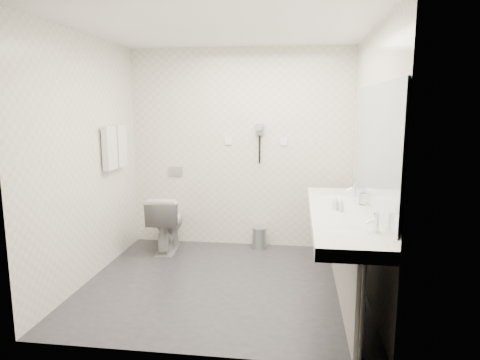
# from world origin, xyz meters

# --- Properties ---
(floor) EXTENTS (2.80, 2.80, 0.00)m
(floor) POSITION_xyz_m (0.00, 0.00, 0.00)
(floor) COLOR #2B2B30
(floor) RESTS_ON ground
(ceiling) EXTENTS (2.80, 2.80, 0.00)m
(ceiling) POSITION_xyz_m (0.00, 0.00, 2.50)
(ceiling) COLOR white
(ceiling) RESTS_ON wall_back
(wall_back) EXTENTS (2.80, 0.00, 2.80)m
(wall_back) POSITION_xyz_m (0.00, 1.30, 1.25)
(wall_back) COLOR silver
(wall_back) RESTS_ON floor
(wall_front) EXTENTS (2.80, 0.00, 2.80)m
(wall_front) POSITION_xyz_m (0.00, -1.30, 1.25)
(wall_front) COLOR silver
(wall_front) RESTS_ON floor
(wall_left) EXTENTS (0.00, 2.60, 2.60)m
(wall_left) POSITION_xyz_m (-1.40, 0.00, 1.25)
(wall_left) COLOR silver
(wall_left) RESTS_ON floor
(wall_right) EXTENTS (0.00, 2.60, 2.60)m
(wall_right) POSITION_xyz_m (1.40, 0.00, 1.25)
(wall_right) COLOR silver
(wall_right) RESTS_ON floor
(vanity_counter) EXTENTS (0.55, 2.20, 0.10)m
(vanity_counter) POSITION_xyz_m (1.12, -0.20, 0.80)
(vanity_counter) COLOR white
(vanity_counter) RESTS_ON floor
(vanity_panel) EXTENTS (0.03, 2.15, 0.75)m
(vanity_panel) POSITION_xyz_m (1.15, -0.20, 0.38)
(vanity_panel) COLOR gray
(vanity_panel) RESTS_ON floor
(vanity_post_near) EXTENTS (0.06, 0.06, 0.75)m
(vanity_post_near) POSITION_xyz_m (1.18, -1.24, 0.38)
(vanity_post_near) COLOR silver
(vanity_post_near) RESTS_ON floor
(vanity_post_far) EXTENTS (0.06, 0.06, 0.75)m
(vanity_post_far) POSITION_xyz_m (1.18, 0.84, 0.38)
(vanity_post_far) COLOR silver
(vanity_post_far) RESTS_ON floor
(mirror) EXTENTS (0.02, 2.20, 1.05)m
(mirror) POSITION_xyz_m (1.39, -0.20, 1.45)
(mirror) COLOR #B2BCC6
(mirror) RESTS_ON wall_right
(basin_near) EXTENTS (0.40, 0.31, 0.05)m
(basin_near) POSITION_xyz_m (1.12, -0.85, 0.83)
(basin_near) COLOR white
(basin_near) RESTS_ON vanity_counter
(basin_far) EXTENTS (0.40, 0.31, 0.05)m
(basin_far) POSITION_xyz_m (1.12, 0.45, 0.83)
(basin_far) COLOR white
(basin_far) RESTS_ON vanity_counter
(faucet_near) EXTENTS (0.04, 0.04, 0.15)m
(faucet_near) POSITION_xyz_m (1.32, -0.85, 0.92)
(faucet_near) COLOR silver
(faucet_near) RESTS_ON vanity_counter
(faucet_far) EXTENTS (0.04, 0.04, 0.15)m
(faucet_far) POSITION_xyz_m (1.32, 0.45, 0.92)
(faucet_far) COLOR silver
(faucet_far) RESTS_ON vanity_counter
(soap_bottle_a) EXTENTS (0.07, 0.07, 0.11)m
(soap_bottle_a) POSITION_xyz_m (1.08, -0.18, 0.91)
(soap_bottle_a) COLOR beige
(soap_bottle_a) RESTS_ON vanity_counter
(soap_bottle_c) EXTENTS (0.05, 0.05, 0.12)m
(soap_bottle_c) POSITION_xyz_m (1.12, -0.24, 0.91)
(soap_bottle_c) COLOR beige
(soap_bottle_c) RESTS_ON vanity_counter
(glass_left) EXTENTS (0.07, 0.07, 0.11)m
(glass_left) POSITION_xyz_m (1.35, 0.07, 0.91)
(glass_left) COLOR silver
(glass_left) RESTS_ON vanity_counter
(toilet) EXTENTS (0.45, 0.73, 0.70)m
(toilet) POSITION_xyz_m (-0.88, 0.92, 0.35)
(toilet) COLOR white
(toilet) RESTS_ON floor
(flush_plate) EXTENTS (0.18, 0.02, 0.12)m
(flush_plate) POSITION_xyz_m (-0.85, 1.29, 0.95)
(flush_plate) COLOR #B2B5BA
(flush_plate) RESTS_ON wall_back
(pedal_bin) EXTENTS (0.19, 0.19, 0.26)m
(pedal_bin) POSITION_xyz_m (0.27, 1.15, 0.13)
(pedal_bin) COLOR #B2B5BA
(pedal_bin) RESTS_ON floor
(bin_lid) EXTENTS (0.18, 0.18, 0.02)m
(bin_lid) POSITION_xyz_m (0.27, 1.15, 0.26)
(bin_lid) COLOR #B2B5BA
(bin_lid) RESTS_ON pedal_bin
(towel_rail) EXTENTS (0.02, 0.62, 0.02)m
(towel_rail) POSITION_xyz_m (-1.35, 0.55, 1.55)
(towel_rail) COLOR silver
(towel_rail) RESTS_ON wall_left
(towel_near) EXTENTS (0.07, 0.24, 0.48)m
(towel_near) POSITION_xyz_m (-1.34, 0.41, 1.33)
(towel_near) COLOR white
(towel_near) RESTS_ON towel_rail
(towel_far) EXTENTS (0.07, 0.24, 0.48)m
(towel_far) POSITION_xyz_m (-1.34, 0.69, 1.33)
(towel_far) COLOR white
(towel_far) RESTS_ON towel_rail
(dryer_cradle) EXTENTS (0.10, 0.04, 0.14)m
(dryer_cradle) POSITION_xyz_m (0.25, 1.27, 1.50)
(dryer_cradle) COLOR gray
(dryer_cradle) RESTS_ON wall_back
(dryer_barrel) EXTENTS (0.08, 0.14, 0.08)m
(dryer_barrel) POSITION_xyz_m (0.25, 1.20, 1.53)
(dryer_barrel) COLOR gray
(dryer_barrel) RESTS_ON dryer_cradle
(dryer_cord) EXTENTS (0.02, 0.02, 0.35)m
(dryer_cord) POSITION_xyz_m (0.25, 1.26, 1.25)
(dryer_cord) COLOR black
(dryer_cord) RESTS_ON dryer_cradle
(switch_plate_a) EXTENTS (0.09, 0.02, 0.09)m
(switch_plate_a) POSITION_xyz_m (-0.15, 1.29, 1.35)
(switch_plate_a) COLOR white
(switch_plate_a) RESTS_ON wall_back
(switch_plate_b) EXTENTS (0.09, 0.02, 0.09)m
(switch_plate_b) POSITION_xyz_m (0.55, 1.29, 1.35)
(switch_plate_b) COLOR white
(switch_plate_b) RESTS_ON wall_back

